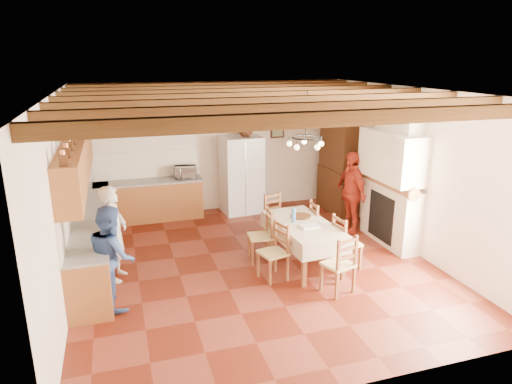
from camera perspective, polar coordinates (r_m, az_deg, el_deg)
floor at (r=8.12m, az=-0.04°, el=-9.20°), size 6.00×6.50×0.02m
ceiling at (r=7.32m, az=-0.05°, el=12.58°), size 6.00×6.50×0.02m
wall_back at (r=10.66m, az=-5.29°, el=5.61°), size 6.00×0.02×3.00m
wall_front at (r=4.76m, az=11.86°, el=-8.99°), size 6.00×0.02×3.00m
wall_left at (r=7.31m, az=-23.18°, el=-0.85°), size 0.02×6.50×3.00m
wall_right at (r=8.92m, az=18.76°, el=2.61°), size 0.02×6.50×3.00m
ceiling_beams at (r=7.33m, az=-0.05°, el=11.80°), size 6.00×6.30×0.16m
lower_cabinets_left at (r=8.62m, az=-19.73°, el=-5.46°), size 0.60×4.30×0.86m
lower_cabinets_back at (r=10.42m, az=-13.13°, el=-1.11°), size 2.30×0.60×0.86m
countertop_left at (r=8.47m, az=-20.02°, el=-2.63°), size 0.62×4.30×0.04m
countertop_back at (r=10.29m, az=-13.29°, el=1.28°), size 2.34×0.62×0.04m
backsplash_left at (r=8.40m, az=-22.17°, el=-0.73°), size 0.03×4.30×0.60m
backsplash_back at (r=10.49m, az=-13.53°, el=3.36°), size 2.30×0.03×0.60m
upper_cabinets at (r=8.23m, az=-21.55°, el=3.69°), size 0.35×4.20×0.70m
fireplace at (r=8.94m, az=16.45°, el=2.18°), size 0.56×1.60×2.80m
wall_picture at (r=10.99m, az=2.68°, el=7.85°), size 0.34×0.03×0.42m
refrigerator at (r=10.56m, az=-1.85°, el=2.18°), size 0.94×0.80×1.78m
hutch at (r=10.75m, az=10.41°, el=3.56°), size 0.56×1.28×2.29m
dining_table at (r=7.97m, az=5.91°, el=-4.41°), size 0.99×1.79×0.76m
chandelier at (r=7.55m, az=6.26°, el=6.80°), size 0.47×0.47×0.03m
chair_left_near at (r=7.46m, az=2.12°, el=-7.48°), size 0.49×0.50×0.96m
chair_left_far at (r=8.11m, az=0.50°, el=-5.43°), size 0.44×0.46×0.96m
chair_right_near at (r=7.99m, az=11.29°, el=-6.14°), size 0.44×0.46×0.96m
chair_right_far at (r=8.62m, az=8.25°, el=-4.25°), size 0.43×0.45×0.96m
chair_end_near at (r=7.18m, az=10.25°, el=-8.76°), size 0.52×0.50×0.96m
chair_end_far at (r=8.95m, az=2.71°, el=-3.30°), size 0.52×0.51×0.96m
person_man at (r=7.70m, az=-17.27°, el=-4.96°), size 0.52×0.66×1.59m
person_woman_blue at (r=6.93m, az=-17.57°, el=-7.70°), size 0.76×0.87×1.53m
person_woman_red at (r=9.53m, az=11.74°, el=-0.03°), size 0.44×1.01×1.70m
microwave at (r=10.34m, az=-8.77°, el=2.48°), size 0.51×0.36×0.27m
fridge_vase at (r=10.38m, az=-1.28°, el=7.89°), size 0.38×0.38×0.34m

